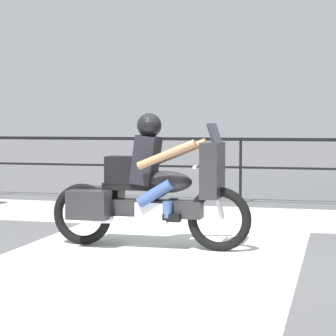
{
  "coord_description": "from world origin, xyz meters",
  "views": [
    {
      "loc": [
        1.75,
        -6.74,
        1.47
      ],
      "look_at": [
        -0.58,
        2.13,
        0.85
      ],
      "focal_mm": 70.0,
      "sensor_mm": 36.0,
      "label": 1
    }
  ],
  "objects": [
    {
      "name": "ground_plane",
      "position": [
        0.0,
        0.0,
        0.0
      ],
      "size": [
        120.0,
        120.0,
        0.0
      ],
      "primitive_type": "plane",
      "color": "#4C4C4F"
    },
    {
      "name": "sidewalk_band",
      "position": [
        0.0,
        3.4,
        0.01
      ],
      "size": [
        44.0,
        2.4,
        0.01
      ],
      "primitive_type": "cube",
      "color": "#B7B2A8",
      "rests_on": "ground"
    },
    {
      "name": "fence_railing",
      "position": [
        0.0,
        5.17,
        0.95
      ],
      "size": [
        36.0,
        0.05,
        1.21
      ],
      "color": "black",
      "rests_on": "ground"
    },
    {
      "name": "motorcycle",
      "position": [
        -0.42,
        0.62,
        0.7
      ],
      "size": [
        2.43,
        0.76,
        1.59
      ],
      "rotation": [
        0.0,
        0.0,
        0.01
      ],
      "color": "black",
      "rests_on": "ground"
    },
    {
      "name": "crosswalk_band",
      "position": [
        -0.26,
        -0.2,
        0.0
      ],
      "size": [
        3.29,
        6.0,
        0.01
      ],
      "primitive_type": "cube",
      "color": "silver",
      "rests_on": "ground"
    }
  ]
}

